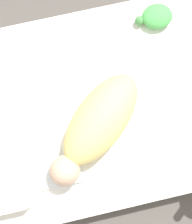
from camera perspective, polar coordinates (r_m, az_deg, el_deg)
name	(u,v)px	position (r m, az deg, el deg)	size (l,w,h in m)	color
ground_plane	(92,112)	(1.37, -0.78, 0.02)	(12.00, 12.00, 0.00)	#514C47
bed_mattress	(92,109)	(1.31, -0.82, 0.51)	(1.24, 0.82, 0.12)	white
burp_cloth	(58,167)	(1.22, -6.98, -9.96)	(0.18, 0.15, 0.02)	white
swaddled_baby	(97,124)	(1.15, 0.25, -2.25)	(0.44, 0.41, 0.17)	#EFDB7F
turtle_plush	(156,17)	(1.37, 10.92, 16.76)	(0.16, 0.11, 0.06)	#51B756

